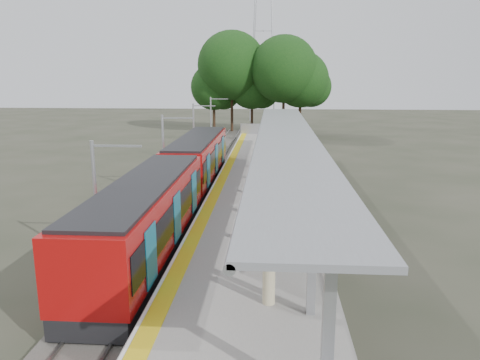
% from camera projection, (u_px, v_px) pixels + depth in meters
% --- Properties ---
extents(trackbed, '(3.00, 70.00, 0.24)m').
position_uv_depth(trackbed, '(194.00, 191.00, 32.06)').
color(trackbed, '#59544C').
rests_on(trackbed, ground).
extents(platform, '(6.00, 50.00, 1.00)m').
position_uv_depth(platform, '(260.00, 187.00, 31.67)').
color(platform, gray).
rests_on(platform, ground).
extents(tactile_strip, '(0.60, 50.00, 0.02)m').
position_uv_depth(tactile_strip, '(222.00, 179.00, 31.73)').
color(tactile_strip, gold).
rests_on(tactile_strip, platform).
extents(end_fence, '(6.00, 0.10, 1.20)m').
position_uv_depth(end_fence, '(266.00, 129.00, 55.70)').
color(end_fence, '#9EA0A5').
rests_on(end_fence, platform).
extents(train, '(2.74, 27.60, 3.62)m').
position_uv_depth(train, '(178.00, 180.00, 26.58)').
color(train, black).
rests_on(train, ground).
extents(canopy, '(3.27, 38.00, 3.66)m').
position_uv_depth(canopy, '(286.00, 141.00, 27.03)').
color(canopy, '#9EA0A5').
rests_on(canopy, platform).
extents(pylon, '(8.00, 4.00, 38.00)m').
position_uv_depth(pylon, '(264.00, 8.00, 79.22)').
color(pylon, '#9EA0A5').
rests_on(pylon, ground).
extents(tree_cluster, '(18.67, 11.01, 13.74)m').
position_uv_depth(tree_cluster, '(258.00, 74.00, 62.30)').
color(tree_cluster, '#382316').
rests_on(tree_cluster, ground).
extents(catenary_masts, '(2.08, 48.16, 5.40)m').
position_uv_depth(catenary_masts, '(165.00, 153.00, 30.58)').
color(catenary_masts, '#9EA0A5').
rests_on(catenary_masts, ground).
extents(bench_mid, '(0.55, 1.70, 1.15)m').
position_uv_depth(bench_mid, '(280.00, 163.00, 34.25)').
color(bench_mid, '#0F104D').
rests_on(bench_mid, platform).
extents(bench_far, '(0.94, 1.48, 0.97)m').
position_uv_depth(bench_far, '(279.00, 157.00, 37.45)').
color(bench_far, '#0F104D').
rests_on(bench_far, platform).
extents(info_pillar_near, '(0.39, 0.39, 1.73)m').
position_uv_depth(info_pillar_near, '(269.00, 281.00, 14.36)').
color(info_pillar_near, '#C6BB90').
rests_on(info_pillar_near, platform).
extents(info_pillar_far, '(0.45, 0.45, 1.98)m').
position_uv_depth(info_pillar_far, '(284.00, 160.00, 34.05)').
color(info_pillar_far, '#C6BB90').
rests_on(info_pillar_far, platform).
extents(litter_bin, '(0.51, 0.51, 0.79)m').
position_uv_depth(litter_bin, '(289.00, 197.00, 25.60)').
color(litter_bin, '#9EA0A5').
rests_on(litter_bin, platform).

